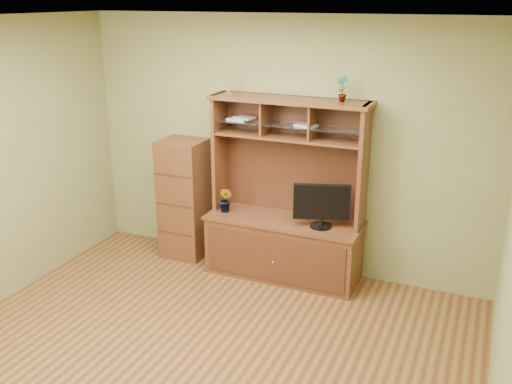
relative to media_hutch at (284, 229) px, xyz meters
The scene contains 8 objects.
room 1.92m from the media_hutch, 94.27° to the right, with size 4.54×4.04×2.74m.
media_hutch is the anchor object (origin of this frame).
monitor 0.56m from the media_hutch, 11.27° to the right, with size 0.56×0.22×0.45m.
orchid_plant 0.70m from the media_hutch, behind, with size 0.15×0.12×0.28m, color #386020.
top_plant 1.60m from the media_hutch, ahead, with size 0.13×0.09×0.25m, color #296523.
reed_diffuser 1.63m from the media_hutch, behind, with size 0.06×0.06×0.29m.
magazines 1.17m from the media_hutch, 165.43° to the left, with size 0.97×0.20×0.04m.
side_cabinet 1.24m from the media_hutch, behind, with size 0.49×0.44×1.36m.
Camera 1 is at (2.05, -3.50, 2.86)m, focal length 40.00 mm.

